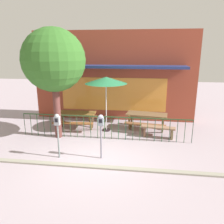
{
  "coord_description": "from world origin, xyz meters",
  "views": [
    {
      "loc": [
        1.47,
        -6.89,
        3.55
      ],
      "look_at": [
        0.26,
        2.1,
        1.05
      ],
      "focal_mm": 36.08,
      "sensor_mm": 36.0,
      "label": 1
    }
  ],
  "objects_px": {
    "parking_meter_near": "(101,125)",
    "parking_meter_far": "(57,124)",
    "picnic_table_left": "(76,116)",
    "picnic_table_right": "(147,117)",
    "patio_umbrella": "(106,81)",
    "street_tree": "(54,61)",
    "patio_bench": "(158,130)"
  },
  "relations": [
    {
      "from": "parking_meter_near",
      "to": "parking_meter_far",
      "type": "distance_m",
      "value": 1.44
    },
    {
      "from": "picnic_table_left",
      "to": "picnic_table_right",
      "type": "relative_size",
      "value": 0.93
    },
    {
      "from": "picnic_table_right",
      "to": "patio_umbrella",
      "type": "height_order",
      "value": "patio_umbrella"
    },
    {
      "from": "picnic_table_right",
      "to": "street_tree",
      "type": "relative_size",
      "value": 0.45
    },
    {
      "from": "parking_meter_near",
      "to": "street_tree",
      "type": "height_order",
      "value": "street_tree"
    },
    {
      "from": "picnic_table_left",
      "to": "parking_meter_far",
      "type": "xyz_separation_m",
      "value": [
        0.28,
        -2.96,
        0.58
      ]
    },
    {
      "from": "picnic_table_left",
      "to": "patio_umbrella",
      "type": "height_order",
      "value": "patio_umbrella"
    },
    {
      "from": "picnic_table_right",
      "to": "patio_bench",
      "type": "distance_m",
      "value": 1.03
    },
    {
      "from": "picnic_table_left",
      "to": "parking_meter_far",
      "type": "relative_size",
      "value": 1.19
    },
    {
      "from": "picnic_table_right",
      "to": "parking_meter_near",
      "type": "height_order",
      "value": "parking_meter_near"
    },
    {
      "from": "street_tree",
      "to": "parking_meter_near",
      "type": "bearing_deg",
      "value": -38.12
    },
    {
      "from": "patio_umbrella",
      "to": "patio_bench",
      "type": "bearing_deg",
      "value": -13.75
    },
    {
      "from": "patio_umbrella",
      "to": "patio_bench",
      "type": "xyz_separation_m",
      "value": [
        2.27,
        -0.56,
        -1.93
      ]
    },
    {
      "from": "patio_bench",
      "to": "picnic_table_right",
      "type": "bearing_deg",
      "value": 118.01
    },
    {
      "from": "patio_umbrella",
      "to": "street_tree",
      "type": "bearing_deg",
      "value": -150.86
    },
    {
      "from": "picnic_table_left",
      "to": "parking_meter_far",
      "type": "bearing_deg",
      "value": -84.56
    },
    {
      "from": "picnic_table_left",
      "to": "parking_meter_far",
      "type": "distance_m",
      "value": 3.03
    },
    {
      "from": "parking_meter_far",
      "to": "picnic_table_left",
      "type": "bearing_deg",
      "value": 95.44
    },
    {
      "from": "patio_umbrella",
      "to": "parking_meter_near",
      "type": "height_order",
      "value": "patio_umbrella"
    },
    {
      "from": "patio_umbrella",
      "to": "parking_meter_far",
      "type": "relative_size",
      "value": 1.58
    },
    {
      "from": "picnic_table_left",
      "to": "street_tree",
      "type": "height_order",
      "value": "street_tree"
    },
    {
      "from": "parking_meter_near",
      "to": "picnic_table_right",
      "type": "bearing_deg",
      "value": 63.12
    },
    {
      "from": "picnic_table_left",
      "to": "patio_bench",
      "type": "height_order",
      "value": "picnic_table_left"
    },
    {
      "from": "street_tree",
      "to": "picnic_table_left",
      "type": "bearing_deg",
      "value": 69.77
    },
    {
      "from": "picnic_table_right",
      "to": "parking_meter_far",
      "type": "xyz_separation_m",
      "value": [
        -2.98,
        -3.19,
        0.58
      ]
    },
    {
      "from": "patio_umbrella",
      "to": "patio_bench",
      "type": "distance_m",
      "value": 3.03
    },
    {
      "from": "parking_meter_far",
      "to": "patio_umbrella",
      "type": "bearing_deg",
      "value": 67.72
    },
    {
      "from": "parking_meter_far",
      "to": "street_tree",
      "type": "xyz_separation_m",
      "value": [
        -0.7,
        1.81,
        1.96
      ]
    },
    {
      "from": "patio_umbrella",
      "to": "parking_meter_near",
      "type": "relative_size",
      "value": 1.59
    },
    {
      "from": "picnic_table_right",
      "to": "parking_meter_far",
      "type": "height_order",
      "value": "parking_meter_far"
    },
    {
      "from": "patio_bench",
      "to": "parking_meter_near",
      "type": "height_order",
      "value": "parking_meter_near"
    },
    {
      "from": "parking_meter_near",
      "to": "patio_bench",
      "type": "bearing_deg",
      "value": 47.04
    }
  ]
}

